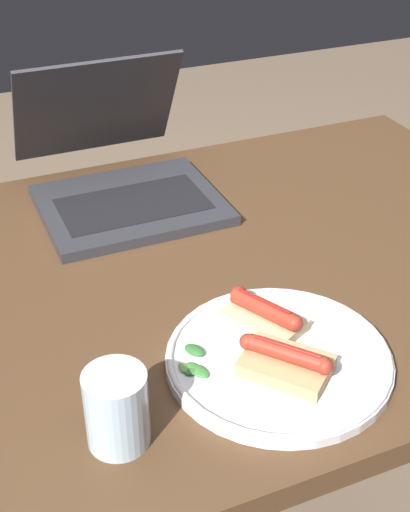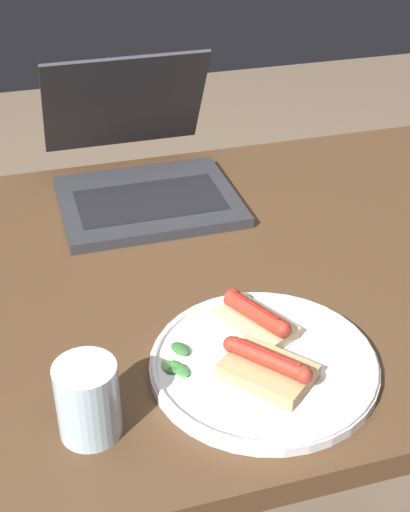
# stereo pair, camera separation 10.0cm
# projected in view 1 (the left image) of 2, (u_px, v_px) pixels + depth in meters

# --- Properties ---
(desk) EXTENTS (1.24, 0.82, 0.74)m
(desk) POSITION_uv_depth(u_px,v_px,m) (201.00, 313.00, 1.13)
(desk) COLOR #4C331E
(desk) RESTS_ON ground_plane
(laptop) EXTENTS (0.30, 0.37, 0.23)m
(laptop) POSITION_uv_depth(u_px,v_px,m) (120.00, 175.00, 1.25)
(laptop) COLOR #2D2D33
(laptop) RESTS_ON desk
(plate) EXTENTS (0.29, 0.29, 0.02)m
(plate) POSITION_uv_depth(u_px,v_px,m) (279.00, 358.00, 0.89)
(plate) COLOR silver
(plate) RESTS_ON desk
(sausage_toast_left) EXTENTS (0.12, 0.13, 0.04)m
(sausage_toast_left) POSITION_uv_depth(u_px,v_px,m) (285.00, 362.00, 0.86)
(sausage_toast_left) COLOR tan
(sausage_toast_left) RESTS_ON plate
(sausage_toast_middle) EXTENTS (0.10, 0.12, 0.04)m
(sausage_toast_middle) POSITION_uv_depth(u_px,v_px,m) (264.00, 315.00, 0.94)
(sausage_toast_middle) COLOR #D6B784
(sausage_toast_middle) RESTS_ON plate
(salad_pile) EXTENTS (0.04, 0.07, 0.01)m
(salad_pile) POSITION_uv_depth(u_px,v_px,m) (194.00, 363.00, 0.88)
(salad_pile) COLOR #387A33
(salad_pile) RESTS_ON plate
(drinking_glass) EXTENTS (0.07, 0.07, 0.09)m
(drinking_glass) POSITION_uv_depth(u_px,v_px,m) (117.00, 409.00, 0.77)
(drinking_glass) COLOR silver
(drinking_glass) RESTS_ON desk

